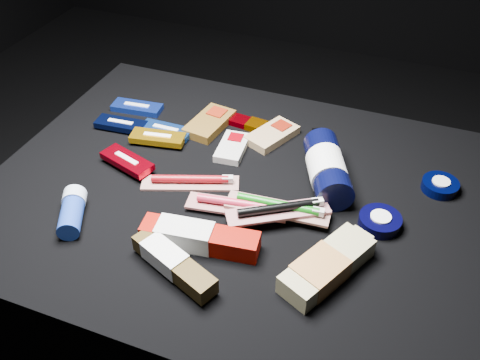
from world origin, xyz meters
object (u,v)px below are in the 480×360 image
(deodorant_stick, at_px, (72,212))
(bodywash_bottle, at_px, (326,267))
(lotion_bottle, at_px, (327,168))
(toothpaste_carton_red, at_px, (195,237))

(deodorant_stick, bearing_deg, bodywash_bottle, -22.22)
(lotion_bottle, relative_size, toothpaste_carton_red, 1.07)
(lotion_bottle, xyz_separation_m, deodorant_stick, (-0.42, -0.28, -0.02))
(toothpaste_carton_red, bearing_deg, deodorant_stick, 178.37)
(lotion_bottle, xyz_separation_m, bodywash_bottle, (0.06, -0.24, -0.02))
(lotion_bottle, relative_size, bodywash_bottle, 1.17)
(lotion_bottle, bearing_deg, bodywash_bottle, -100.10)
(lotion_bottle, distance_m, toothpaste_carton_red, 0.31)
(lotion_bottle, distance_m, bodywash_bottle, 0.25)
(bodywash_bottle, relative_size, toothpaste_carton_red, 0.91)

